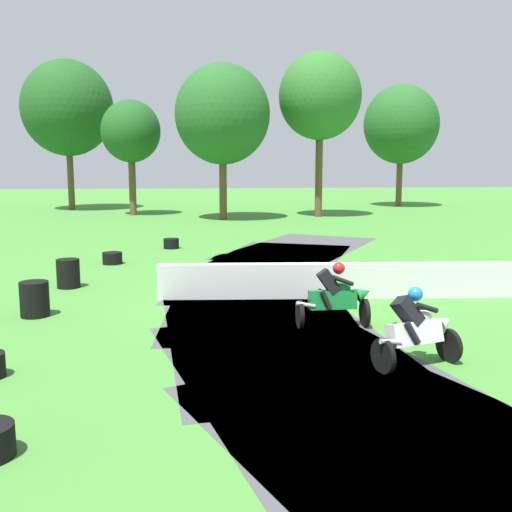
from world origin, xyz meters
TOP-DOWN VIEW (x-y plane):
  - ground_plane at (0.00, 0.00)m, footprint 120.00×120.00m
  - track_asphalt at (0.96, -0.05)m, footprint 8.99×27.20m
  - safety_barrier at (5.37, -0.30)m, footprint 15.70×1.17m
  - motorcycle_lead_green at (1.48, -2.83)m, footprint 1.68×0.70m
  - motorcycle_chase_white at (2.36, -5.32)m, footprint 1.67×1.20m
  - tire_stack_near at (-2.58, 9.08)m, footprint 0.61×0.61m
  - tire_stack_mid_a at (-4.39, 5.59)m, footprint 0.66×0.66m
  - tire_stack_mid_b at (-5.04, 1.76)m, footprint 0.63×0.63m
  - tire_stack_far at (-5.13, -1.36)m, footprint 0.65×0.65m
  - tree_far_left at (5.83, 21.99)m, footprint 4.98×4.98m
  - tree_far_right at (-10.51, 28.76)m, footprint 6.23×6.23m
  - tree_mid_rise at (-0.10, 20.74)m, footprint 5.48×5.48m
  - tree_behind_barrier at (-5.72, 24.08)m, footprint 3.69×3.69m
  - tree_distant at (13.45, 29.76)m, footprint 5.52×5.52m

SIDE VIEW (x-z plane):
  - ground_plane at x=0.00m, z-range 0.00..0.00m
  - track_asphalt at x=0.96m, z-range 0.00..0.01m
  - tire_stack_near at x=-2.58m, z-range 0.00..0.40m
  - tire_stack_mid_a at x=-4.39m, z-range 0.00..0.40m
  - tire_stack_far at x=-5.13m, z-range 0.00..0.80m
  - tire_stack_mid_b at x=-5.04m, z-range 0.00..0.80m
  - safety_barrier at x=5.37m, z-range 0.00..0.90m
  - motorcycle_chase_white at x=2.36m, z-range -0.07..1.35m
  - motorcycle_lead_green at x=1.48m, z-range -0.05..1.37m
  - tree_behind_barrier at x=-5.72m, z-range 1.61..8.81m
  - tree_distant at x=13.45m, z-range 1.57..10.56m
  - tree_mid_rise at x=-0.10m, z-range 1.59..10.56m
  - tree_far_right at x=-10.51m, z-range 1.85..12.13m
  - tree_far_left at x=5.83m, z-range 2.30..12.20m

